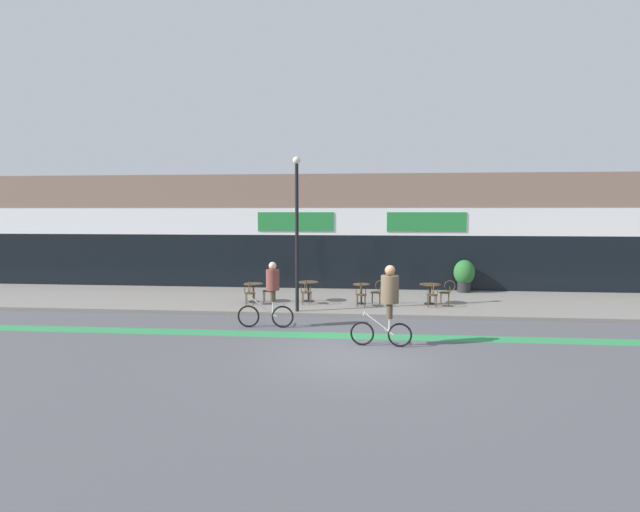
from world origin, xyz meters
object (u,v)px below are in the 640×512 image
object	(u,v)px
bistro_table_3	(430,290)
cafe_chair_2_side	(378,290)
planter_pot	(464,274)
bistro_table_0	(253,289)
cyclist_1	(271,291)
cafe_chair_1_near	(306,291)
cafe_chair_0_near	(250,291)
cafe_chair_0_side	(270,289)
cafe_chair_3_near	(432,293)
lamp_post	(297,223)
bistro_table_1	(308,287)
cafe_chair_3_side	(447,291)
cyclist_0	(388,298)
bistro_table_2	(361,290)
cafe_chair_2_near	(361,293)

from	to	relation	value
bistro_table_3	cafe_chair_2_side	distance (m)	1.95
planter_pot	bistro_table_0	bearing A→B (deg)	-159.44
cyclist_1	cafe_chair_1_near	bearing A→B (deg)	-104.14
cafe_chair_0_near	cyclist_1	world-z (taller)	cyclist_1
cafe_chair_0_side	cafe_chair_3_near	size ratio (longest dim) A/B	1.00
cafe_chair_0_near	lamp_post	distance (m)	3.32
bistro_table_1	lamp_post	size ratio (longest dim) A/B	0.15
bistro_table_1	bistro_table_3	distance (m)	4.60
cafe_chair_3_near	cafe_chair_1_near	bearing A→B (deg)	86.23
bistro_table_0	cafe_chair_3_near	bearing A→B (deg)	-3.45
cafe_chair_1_near	lamp_post	world-z (taller)	lamp_post
bistro_table_0	bistro_table_3	size ratio (longest dim) A/B	0.94
bistro_table_3	cafe_chair_1_near	size ratio (longest dim) A/B	0.86
bistro_table_1	cafe_chair_1_near	size ratio (longest dim) A/B	0.87
cafe_chair_0_side	cyclist_1	distance (m)	3.69
cafe_chair_3_side	cyclist_0	bearing A→B (deg)	73.12
bistro_table_3	cafe_chair_0_side	distance (m)	6.05
cafe_chair_1_near	cyclist_0	distance (m)	5.88
bistro_table_2	cafe_chair_1_near	world-z (taller)	cafe_chair_1_near
cafe_chair_2_side	lamp_post	distance (m)	4.12
cafe_chair_2_side	cafe_chair_3_side	xyz separation A→B (m)	(2.56, 0.21, 0.00)
bistro_table_1	bistro_table_0	bearing A→B (deg)	-170.97
cafe_chair_0_near	cafe_chair_2_side	bearing A→B (deg)	-87.76
cafe_chair_3_side	cafe_chair_0_near	bearing A→B (deg)	12.93
cafe_chair_0_side	lamp_post	world-z (taller)	lamp_post
bistro_table_3	cafe_chair_0_side	bearing A→B (deg)	-177.90
cafe_chair_0_near	planter_pot	xyz separation A→B (m)	(8.47, 3.80, 0.24)
cafe_chair_1_near	cafe_chair_2_side	xyz separation A→B (m)	(2.67, 0.30, 0.00)
cafe_chair_1_near	planter_pot	size ratio (longest dim) A/B	0.65
bistro_table_0	cyclist_1	bearing A→B (deg)	-69.03
bistro_table_3	cafe_chair_1_near	world-z (taller)	cafe_chair_1_near
cafe_chair_1_near	lamp_post	xyz separation A→B (m)	(-0.16, -1.30, 2.54)
cafe_chair_0_side	planter_pot	distance (m)	8.47
bistro_table_0	cafe_chair_2_near	xyz separation A→B (m)	(4.11, -0.61, 0.00)
bistro_table_2	cafe_chair_2_near	bearing A→B (deg)	-90.40
bistro_table_2	bistro_table_0	bearing A→B (deg)	-179.82
cafe_chair_2_near	cyclist_1	bearing A→B (deg)	140.65
cafe_chair_0_side	cafe_chair_0_near	bearing A→B (deg)	43.71
cafe_chair_3_side	lamp_post	bearing A→B (deg)	24.95
bistro_table_0	cafe_chair_2_side	xyz separation A→B (m)	(4.74, 0.01, 0.00)
cafe_chair_2_side	cyclist_0	world-z (taller)	cyclist_0
bistro_table_1	cyclist_0	xyz separation A→B (m)	(2.80, -5.75, 0.64)
cafe_chair_0_side	cafe_chair_3_near	xyz separation A→B (m)	(6.05, -0.40, 0.00)
cafe_chair_1_near	lamp_post	size ratio (longest dim) A/B	0.17
cafe_chair_1_near	bistro_table_3	bearing A→B (deg)	-80.03
cafe_chair_1_near	cyclist_1	xyz separation A→B (m)	(-0.70, -3.28, 0.52)
cafe_chair_2_near	cafe_chair_2_side	world-z (taller)	same
cafe_chair_0_near	cyclist_0	bearing A→B (deg)	-139.88
bistro_table_2	cafe_chair_3_side	xyz separation A→B (m)	(3.19, 0.20, -0.01)
cafe_chair_2_side	lamp_post	xyz separation A→B (m)	(-2.82, -1.60, 2.54)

